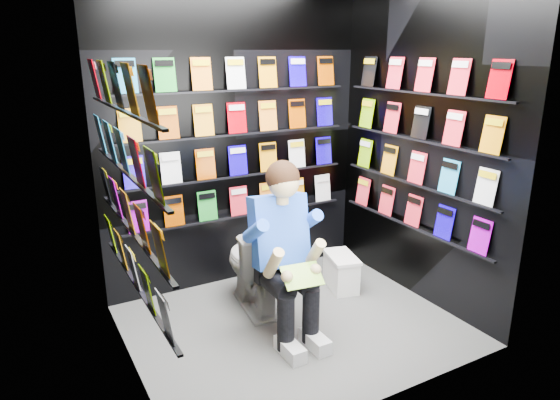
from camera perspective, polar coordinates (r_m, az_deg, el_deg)
floor at (r=3.99m, az=1.54°, el=-14.11°), size 2.40×2.40×0.00m
wall_back at (r=4.37m, az=-5.06°, el=6.91°), size 2.40×0.04×2.60m
wall_front at (r=2.72m, az=12.55°, el=0.38°), size 2.40×0.04×2.60m
wall_left at (r=3.08m, az=-17.87°, el=1.90°), size 0.04×2.00×2.60m
wall_right at (r=4.23m, az=15.89°, el=5.99°), size 0.04×2.00×2.60m
comics_back at (r=4.35m, az=-4.90°, el=6.91°), size 2.10×0.06×1.37m
comics_left at (r=3.08m, az=-17.33°, el=2.06°), size 0.06×1.70×1.37m
comics_right at (r=4.21m, az=15.61°, el=6.03°), size 0.06×1.70×1.37m
toilet at (r=4.09m, az=-2.90°, el=-7.46°), size 0.52×0.80×0.73m
longbox at (r=4.52m, az=7.00°, el=-8.29°), size 0.30×0.42×0.28m
longbox_lid at (r=4.45m, az=7.08°, el=-6.47°), size 0.32×0.44×0.03m
reader at (r=3.62m, az=-0.32°, el=-3.68°), size 0.64×0.85×1.44m
held_comic at (r=3.42m, az=2.54°, el=-8.63°), size 0.29×0.20×0.12m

